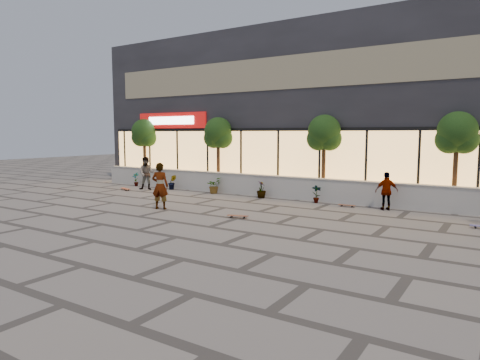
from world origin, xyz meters
The scene contains 18 objects.
ground centered at (0.00, 0.00, 0.00)m, with size 80.00×80.00×0.00m, color gray.
planter_wall centered at (0.00, 7.00, 0.52)m, with size 22.00×0.42×1.04m.
retail_building centered at (0.00, 12.49, 4.25)m, with size 24.00×9.17×8.50m.
shrub_a centered at (-8.50, 6.45, 0.41)m, with size 0.43×0.29×0.81m, color #163410.
shrub_b centered at (-5.70, 6.45, 0.41)m, with size 0.45×0.36×0.81m, color #163410.
shrub_c centered at (-2.90, 6.45, 0.41)m, with size 0.73×0.63×0.81m, color #163410.
shrub_d centered at (-0.10, 6.45, 0.41)m, with size 0.45×0.45×0.81m, color #163410.
shrub_e centered at (2.70, 6.45, 0.41)m, with size 0.43×0.29×0.81m, color #163410.
tree_west centered at (-9.00, 7.70, 2.99)m, with size 1.60×1.50×3.92m.
tree_midwest centered at (-3.50, 7.70, 2.99)m, with size 1.60×1.50×3.92m.
tree_mideast centered at (2.50, 7.70, 2.99)m, with size 1.60×1.50×3.92m.
tree_east centered at (8.00, 7.70, 2.99)m, with size 1.60×1.50×3.92m.
skater_center centered at (-2.05, 1.62, 0.95)m, with size 0.69×0.45×1.89m, color white.
skater_left centered at (-6.82, 5.65, 0.89)m, with size 0.87×0.68×1.79m, color tan.
skater_right_near centered at (5.73, 6.30, 0.77)m, with size 0.90×0.37×1.53m, color silver.
skateboard_center centered at (1.59, 1.76, 0.08)m, with size 0.80×0.40×0.09m.
skateboard_left centered at (-7.63, 4.83, 0.09)m, with size 0.89×0.49×0.10m.
skateboard_right_near centered at (4.16, 6.20, 0.07)m, with size 0.72×0.20×0.09m.
Camera 1 is at (9.91, -11.06, 3.06)m, focal length 32.00 mm.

